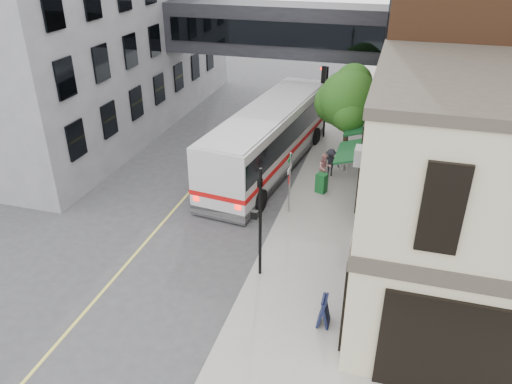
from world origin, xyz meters
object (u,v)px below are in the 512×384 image
Objects in this scene: pedestrian_a at (345,158)px; pedestrian_b at (324,168)px; pedestrian_c at (330,163)px; bus at (269,136)px; newspaper_box at (321,183)px; sandwich_board at (324,311)px.

pedestrian_b is at bearing -97.31° from pedestrian_a.
pedestrian_a is 1.05× the size of pedestrian_b.
pedestrian_a reaches higher than pedestrian_b.
pedestrian_b reaches higher than pedestrian_c.
bus is at bearing -150.87° from pedestrian_a.
bus reaches higher than pedestrian_a.
newspaper_box is 0.91× the size of sandwich_board.
sandwich_board is at bearing -88.68° from pedestrian_c.
pedestrian_b is 1.41× the size of sandwich_board.
pedestrian_b is 10.89m from sandwich_board.
sandwich_board is at bearing -113.07° from pedestrian_b.
pedestrian_b is (3.29, -1.09, -1.01)m from bus.
newspaper_box is (-0.13, -2.02, -0.27)m from pedestrian_c.
pedestrian_a is at bearing 27.13° from pedestrian_b.
pedestrian_b reaches higher than sandwich_board.
bus is 8.51× the size of pedestrian_c.
pedestrian_a is (4.19, 0.43, -0.97)m from bus.
sandwich_board is at bearing -59.41° from newspaper_box.
pedestrian_b is at bearing -111.47° from pedestrian_c.
pedestrian_a reaches higher than newspaper_box.
sandwich_board is at bearing -62.80° from pedestrian_a.
newspaper_box is (3.36, -2.36, -1.29)m from bus.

